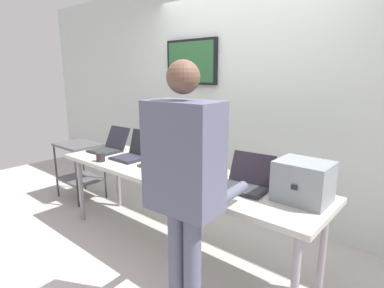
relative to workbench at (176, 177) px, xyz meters
The scene contains 13 objects.
ground 0.73m from the workbench, ahead, with size 8.00×8.00×0.04m, color #B3ADA8.
back_wall 1.31m from the workbench, 90.80° to the left, with size 8.00×0.11×2.75m.
workbench is the anchor object (origin of this frame).
equipment_box 1.12m from the workbench, ahead, with size 0.35×0.30×0.28m.
laptop_station_0 1.10m from the workbench, behind, with size 0.34×0.40×0.25m.
laptop_station_1 0.66m from the workbench, behind, with size 0.32×0.35×0.28m.
laptop_station_2 0.23m from the workbench, 168.66° to the left, with size 0.37×0.33×0.22m.
laptop_station_3 0.28m from the workbench, 10.50° to the left, with size 0.35×0.34×0.25m.
laptop_station_4 0.69m from the workbench, ahead, with size 0.39×0.37×0.24m.
person 0.96m from the workbench, 43.16° to the right, with size 0.46×0.61×1.70m.
coffee_mug 0.84m from the workbench, 162.57° to the right, with size 0.09×0.09×0.09m.
paper_sheet 0.47m from the workbench, 21.38° to the right, with size 0.21×0.30×0.00m.
storage_cart 1.86m from the workbench, behind, with size 0.56×0.44×0.74m.
Camera 1 is at (1.84, -1.92, 1.63)m, focal length 29.16 mm.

